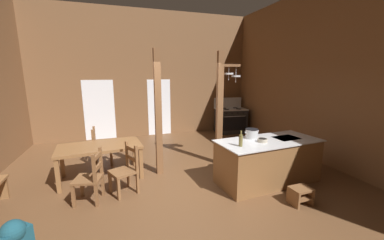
{
  "coord_description": "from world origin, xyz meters",
  "views": [
    {
      "loc": [
        -1.13,
        -4.11,
        2.25
      ],
      "look_at": [
        0.47,
        0.72,
        1.23
      ],
      "focal_mm": 21.5,
      "sensor_mm": 36.0,
      "label": 1
    }
  ],
  "objects_px": {
    "stove_range": "(231,120)",
    "bottle_tall_on_counter": "(241,140)",
    "stockpot_on_counter": "(252,134)",
    "dining_table": "(100,149)",
    "kitchen_island": "(268,161)",
    "step_stool": "(300,194)",
    "ladderback_chair_by_post": "(126,170)",
    "ladderback_chair_near_window": "(91,178)",
    "mixing_bowl_on_counter": "(262,140)",
    "ladderback_chair_at_table_end": "(100,147)"
  },
  "relations": [
    {
      "from": "stockpot_on_counter",
      "to": "dining_table",
      "type": "bearing_deg",
      "value": 160.8
    },
    {
      "from": "mixing_bowl_on_counter",
      "to": "kitchen_island",
      "type": "bearing_deg",
      "value": 17.31
    },
    {
      "from": "dining_table",
      "to": "step_stool",
      "type": "bearing_deg",
      "value": -33.47
    },
    {
      "from": "step_stool",
      "to": "ladderback_chair_by_post",
      "type": "xyz_separation_m",
      "value": [
        -2.88,
        1.4,
        0.27
      ]
    },
    {
      "from": "step_stool",
      "to": "ladderback_chair_near_window",
      "type": "height_order",
      "value": "ladderback_chair_near_window"
    },
    {
      "from": "dining_table",
      "to": "stockpot_on_counter",
      "type": "distance_m",
      "value": 3.27
    },
    {
      "from": "step_stool",
      "to": "dining_table",
      "type": "xyz_separation_m",
      "value": [
        -3.37,
        2.23,
        0.47
      ]
    },
    {
      "from": "step_stool",
      "to": "ladderback_chair_at_table_end",
      "type": "xyz_separation_m",
      "value": [
        -3.42,
        3.05,
        0.27
      ]
    },
    {
      "from": "ladderback_chair_near_window",
      "to": "stockpot_on_counter",
      "type": "xyz_separation_m",
      "value": [
        3.19,
        -0.08,
        0.56
      ]
    },
    {
      "from": "ladderback_chair_near_window",
      "to": "kitchen_island",
      "type": "bearing_deg",
      "value": -5.33
    },
    {
      "from": "mixing_bowl_on_counter",
      "to": "bottle_tall_on_counter",
      "type": "distance_m",
      "value": 0.58
    },
    {
      "from": "kitchen_island",
      "to": "ladderback_chair_by_post",
      "type": "distance_m",
      "value": 2.89
    },
    {
      "from": "dining_table",
      "to": "ladderback_chair_at_table_end",
      "type": "bearing_deg",
      "value": 93.81
    },
    {
      "from": "kitchen_island",
      "to": "ladderback_chair_near_window",
      "type": "xyz_separation_m",
      "value": [
        -3.45,
        0.32,
        -0.0
      ]
    },
    {
      "from": "ladderback_chair_near_window",
      "to": "bottle_tall_on_counter",
      "type": "height_order",
      "value": "bottle_tall_on_counter"
    },
    {
      "from": "kitchen_island",
      "to": "step_stool",
      "type": "xyz_separation_m",
      "value": [
        0.03,
        -0.92,
        -0.28
      ]
    },
    {
      "from": "stove_range",
      "to": "ladderback_chair_near_window",
      "type": "relative_size",
      "value": 1.39
    },
    {
      "from": "mixing_bowl_on_counter",
      "to": "bottle_tall_on_counter",
      "type": "xyz_separation_m",
      "value": [
        -0.56,
        -0.11,
        0.08
      ]
    },
    {
      "from": "ladderback_chair_at_table_end",
      "to": "ladderback_chair_by_post",
      "type": "bearing_deg",
      "value": -71.86
    },
    {
      "from": "ladderback_chair_near_window",
      "to": "bottle_tall_on_counter",
      "type": "relative_size",
      "value": 3.15
    },
    {
      "from": "kitchen_island",
      "to": "ladderback_chair_near_window",
      "type": "relative_size",
      "value": 2.35
    },
    {
      "from": "ladderback_chair_at_table_end",
      "to": "bottle_tall_on_counter",
      "type": "height_order",
      "value": "bottle_tall_on_counter"
    },
    {
      "from": "stove_range",
      "to": "ladderback_chair_by_post",
      "type": "height_order",
      "value": "stove_range"
    },
    {
      "from": "stove_range",
      "to": "ladderback_chair_near_window",
      "type": "bearing_deg",
      "value": -141.67
    },
    {
      "from": "kitchen_island",
      "to": "step_stool",
      "type": "distance_m",
      "value": 0.96
    },
    {
      "from": "ladderback_chair_at_table_end",
      "to": "stockpot_on_counter",
      "type": "relative_size",
      "value": 2.81
    },
    {
      "from": "stove_range",
      "to": "bottle_tall_on_counter",
      "type": "xyz_separation_m",
      "value": [
        -2.01,
        -4.21,
        0.55
      ]
    },
    {
      "from": "ladderback_chair_near_window",
      "to": "stockpot_on_counter",
      "type": "height_order",
      "value": "stockpot_on_counter"
    },
    {
      "from": "dining_table",
      "to": "ladderback_chair_by_post",
      "type": "distance_m",
      "value": 0.98
    },
    {
      "from": "dining_table",
      "to": "stockpot_on_counter",
      "type": "bearing_deg",
      "value": -19.2
    },
    {
      "from": "ladderback_chair_by_post",
      "to": "ladderback_chair_at_table_end",
      "type": "xyz_separation_m",
      "value": [
        -0.54,
        1.65,
        0.0
      ]
    },
    {
      "from": "step_stool",
      "to": "mixing_bowl_on_counter",
      "type": "distance_m",
      "value": 1.17
    },
    {
      "from": "kitchen_island",
      "to": "mixing_bowl_on_counter",
      "type": "bearing_deg",
      "value": -162.69
    },
    {
      "from": "stove_range",
      "to": "step_stool",
      "type": "relative_size",
      "value": 3.56
    },
    {
      "from": "stove_range",
      "to": "bottle_tall_on_counter",
      "type": "distance_m",
      "value": 4.7
    },
    {
      "from": "kitchen_island",
      "to": "ladderback_chair_by_post",
      "type": "xyz_separation_m",
      "value": [
        -2.85,
        0.48,
        -0.0
      ]
    },
    {
      "from": "ladderback_chair_by_post",
      "to": "bottle_tall_on_counter",
      "type": "relative_size",
      "value": 3.15
    },
    {
      "from": "ladderback_chair_at_table_end",
      "to": "stockpot_on_counter",
      "type": "height_order",
      "value": "stockpot_on_counter"
    },
    {
      "from": "ladderback_chair_near_window",
      "to": "ladderback_chair_at_table_end",
      "type": "distance_m",
      "value": 1.81
    },
    {
      "from": "stockpot_on_counter",
      "to": "bottle_tall_on_counter",
      "type": "height_order",
      "value": "bottle_tall_on_counter"
    },
    {
      "from": "dining_table",
      "to": "stockpot_on_counter",
      "type": "xyz_separation_m",
      "value": [
        3.07,
        -1.07,
        0.36
      ]
    },
    {
      "from": "step_stool",
      "to": "ladderback_chair_near_window",
      "type": "distance_m",
      "value": 3.71
    },
    {
      "from": "kitchen_island",
      "to": "stockpot_on_counter",
      "type": "bearing_deg",
      "value": 137.71
    },
    {
      "from": "ladderback_chair_near_window",
      "to": "stockpot_on_counter",
      "type": "bearing_deg",
      "value": -1.51
    },
    {
      "from": "stockpot_on_counter",
      "to": "bottle_tall_on_counter",
      "type": "bearing_deg",
      "value": -140.56
    },
    {
      "from": "kitchen_island",
      "to": "stove_range",
      "type": "bearing_deg",
      "value": 72.82
    },
    {
      "from": "stockpot_on_counter",
      "to": "ladderback_chair_by_post",
      "type": "bearing_deg",
      "value": 174.68
    },
    {
      "from": "step_stool",
      "to": "mixing_bowl_on_counter",
      "type": "height_order",
      "value": "mixing_bowl_on_counter"
    },
    {
      "from": "dining_table",
      "to": "mixing_bowl_on_counter",
      "type": "xyz_separation_m",
      "value": [
        3.13,
        -1.37,
        0.29
      ]
    },
    {
      "from": "step_stool",
      "to": "ladderback_chair_near_window",
      "type": "bearing_deg",
      "value": 160.4
    }
  ]
}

